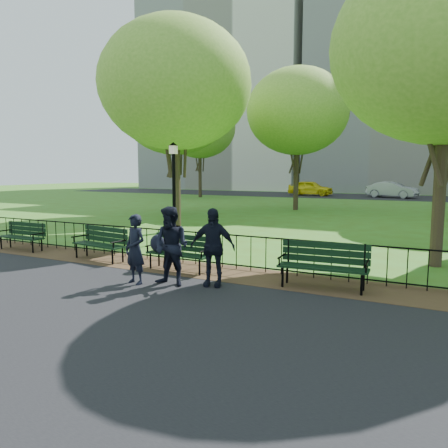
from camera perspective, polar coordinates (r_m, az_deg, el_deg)
The scene contains 22 objects.
ground at distance 9.74m, azimuth -6.79°, elevation -7.94°, with size 120.00×120.00×0.00m, color #456B1C.
asphalt_path at distance 7.32m, azimuth -22.33°, elevation -13.52°, with size 60.00×9.20×0.01m, color black.
dirt_strip at distance 10.97m, azimuth -2.37°, elevation -6.11°, with size 60.00×1.60×0.01m, color #3D2F19.
far_street at distance 43.17m, azimuth 20.30°, elevation 3.31°, with size 70.00×9.00×0.01m, color black.
iron_fence at distance 11.30m, azimuth -1.12°, elevation -3.20°, with size 24.06×0.06×1.00m.
apartment_west at distance 62.97m, azimuth 1.32°, elevation 16.66°, with size 22.00×15.00×26.00m, color silver.
apartment_mid at distance 57.24m, azimuth 24.81°, elevation 19.04°, with size 24.00×15.00×30.00m, color silver.
park_bench_main at distance 11.07m, azimuth -7.08°, elevation -2.89°, with size 1.73×0.60×0.97m.
park_bench_left_a at distance 12.68m, azimuth -15.69°, elevation -1.99°, with size 1.82×0.78×1.00m.
park_bench_left_b at distance 15.10m, azimuth -24.74°, elevation -1.09°, with size 1.67×0.53×0.94m.
park_bench_right_a at distance 9.52m, azimuth 12.91°, elevation -4.65°, with size 1.91×0.72×1.06m.
lamppost at distance 15.16m, azimuth -6.57°, elevation 4.64°, with size 0.31×0.31×3.45m.
tree_near_w at distance 18.21m, azimuth -6.38°, elevation 17.66°, with size 6.07×6.07×8.46m.
tree_near_e at distance 12.91m, azimuth 27.25°, elevation 20.01°, with size 5.76×5.76×8.03m.
tree_mid_w at distance 24.94m, azimuth -6.43°, elevation 14.92°, with size 6.13×6.13×8.55m.
tree_far_c at distance 28.11m, azimuth 9.57°, elevation 14.31°, with size 6.30×6.30×8.79m.
tree_far_w at distance 40.79m, azimuth -3.19°, elevation 12.44°, with size 6.55×6.55×9.13m.
person_left at distance 9.80m, azimuth -11.52°, elevation -3.24°, with size 0.56×0.37×1.54m, color black.
person_mid at distance 9.50m, azimuth -6.90°, elevation -2.91°, with size 0.84×0.44×1.73m, color black.
person_right at distance 9.41m, azimuth -1.52°, elevation -3.04°, with size 0.99×0.41×1.70m, color black.
taxi at distance 43.82m, azimuth 11.24°, elevation 4.63°, with size 1.74×4.33×1.47m, color yellow.
sedan_silver at distance 42.34m, azimuth 21.11°, elevation 4.20°, with size 1.54×4.40×1.45m, color #94979B.
Camera 1 is at (5.30, -7.77, 2.51)m, focal length 35.00 mm.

